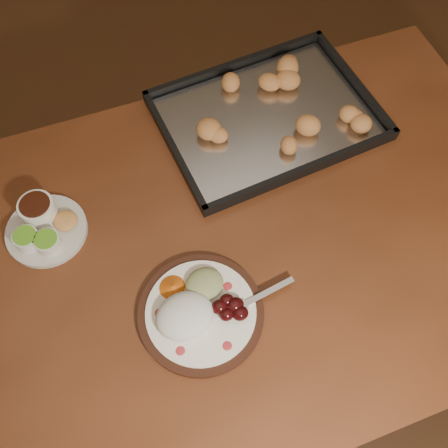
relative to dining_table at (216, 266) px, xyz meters
name	(u,v)px	position (x,y,z in m)	size (l,w,h in m)	color
ground	(174,298)	(-0.08, 0.21, -0.65)	(4.00, 4.00, 0.00)	#512C1B
dining_table	(216,266)	(0.00, 0.00, 0.00)	(1.56, 1.00, 0.75)	brown
dinner_plate	(198,310)	(-0.09, -0.12, 0.12)	(0.32, 0.25, 0.06)	black
condiment_saucer	(43,226)	(-0.32, 0.19, 0.12)	(0.17, 0.17, 0.06)	beige
baking_tray	(267,115)	(0.26, 0.27, 0.11)	(0.51, 0.38, 0.05)	black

